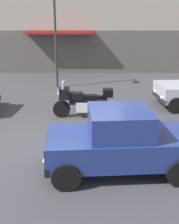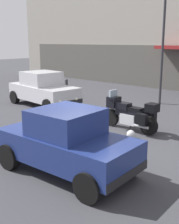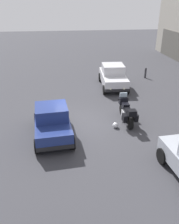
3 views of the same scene
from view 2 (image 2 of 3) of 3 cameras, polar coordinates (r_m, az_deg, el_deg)
ground_plane at (r=8.80m, az=-1.80°, el=-6.92°), size 80.00×80.00×0.00m
motorcycle at (r=10.39m, az=7.86°, el=-0.25°), size 2.26×0.76×1.36m
helmet at (r=9.66m, az=8.00°, el=-4.29°), size 0.28×0.28×0.28m
car_hatchback_near at (r=14.48m, az=-8.94°, el=4.39°), size 3.95×2.00×1.64m
car_compact_side at (r=6.99m, az=-4.44°, el=-5.79°), size 3.57×1.94×1.56m
streetlamp_curbside at (r=14.86m, az=13.75°, el=13.30°), size 0.28×0.94×5.15m
bollard_curbside at (r=17.88m, az=-4.45°, el=5.10°), size 0.16×0.16×0.86m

